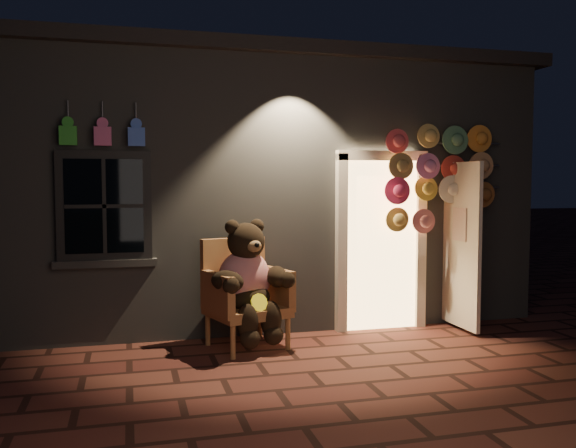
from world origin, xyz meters
name	(u,v)px	position (x,y,z in m)	size (l,w,h in m)	color
ground	(310,372)	(0.00, 0.00, 0.00)	(60.00, 60.00, 0.00)	brown
shop_building	(237,187)	(0.00, 3.99, 1.74)	(7.30, 5.95, 3.51)	slate
wicker_armchair	(243,293)	(-0.44, 1.09, 0.59)	(0.98, 0.93, 1.18)	#9F733D
teddy_bear	(248,281)	(-0.41, 0.95, 0.75)	(0.92, 0.84, 1.32)	red
hat_rack	(439,174)	(2.02, 1.28, 1.91)	(1.56, 0.22, 2.49)	#59595E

